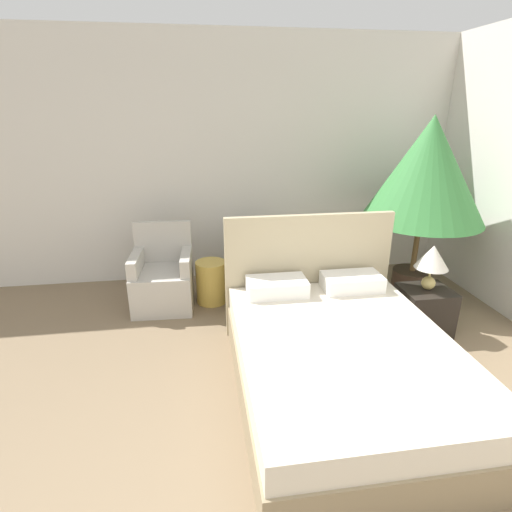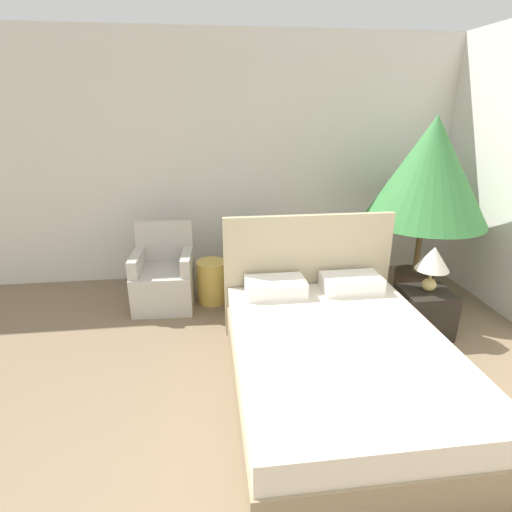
{
  "view_description": "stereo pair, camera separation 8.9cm",
  "coord_description": "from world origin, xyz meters",
  "px_view_note": "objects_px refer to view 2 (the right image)",
  "views": [
    {
      "loc": [
        -0.52,
        -1.23,
        2.08
      ],
      "look_at": [
        0.04,
        2.51,
        0.66
      ],
      "focal_mm": 28.0,
      "sensor_mm": 36.0,
      "label": 1
    },
    {
      "loc": [
        -0.43,
        -1.24,
        2.08
      ],
      "look_at": [
        0.04,
        2.51,
        0.66
      ],
      "focal_mm": 28.0,
      "sensor_mm": 36.0,
      "label": 2
    }
  ],
  "objects_px": {
    "armchair_near_window_left": "(164,281)",
    "nightstand": "(424,312)",
    "table_lamp": "(433,261)",
    "armchair_near_window_right": "(259,276)",
    "potted_palm": "(429,174)",
    "side_table": "(212,281)",
    "bed": "(336,360)"
  },
  "relations": [
    {
      "from": "nightstand",
      "to": "side_table",
      "type": "bearing_deg",
      "value": 154.56
    },
    {
      "from": "bed",
      "to": "armchair_near_window_left",
      "type": "relative_size",
      "value": 2.31
    },
    {
      "from": "potted_palm",
      "to": "side_table",
      "type": "bearing_deg",
      "value": 175.73
    },
    {
      "from": "table_lamp",
      "to": "armchair_near_window_left",
      "type": "bearing_deg",
      "value": 159.97
    },
    {
      "from": "armchair_near_window_right",
      "to": "side_table",
      "type": "xyz_separation_m",
      "value": [
        -0.53,
        0.03,
        -0.05
      ]
    },
    {
      "from": "bed",
      "to": "armchair_near_window_right",
      "type": "distance_m",
      "value": 1.69
    },
    {
      "from": "armchair_near_window_left",
      "to": "table_lamp",
      "type": "distance_m",
      "value": 2.74
    },
    {
      "from": "side_table",
      "to": "bed",
      "type": "bearing_deg",
      "value": -61.62
    },
    {
      "from": "bed",
      "to": "potted_palm",
      "type": "xyz_separation_m",
      "value": [
        1.4,
        1.5,
        1.14
      ]
    },
    {
      "from": "table_lamp",
      "to": "side_table",
      "type": "bearing_deg",
      "value": 154.75
    },
    {
      "from": "side_table",
      "to": "potted_palm",
      "type": "bearing_deg",
      "value": -4.27
    },
    {
      "from": "armchair_near_window_right",
      "to": "bed",
      "type": "bearing_deg",
      "value": -73.93
    },
    {
      "from": "armchair_near_window_left",
      "to": "side_table",
      "type": "bearing_deg",
      "value": 5.31
    },
    {
      "from": "armchair_near_window_right",
      "to": "potted_palm",
      "type": "xyz_separation_m",
      "value": [
        1.78,
        -0.15,
        1.13
      ]
    },
    {
      "from": "side_table",
      "to": "armchair_near_window_right",
      "type": "bearing_deg",
      "value": -2.75
    },
    {
      "from": "armchair_near_window_right",
      "to": "side_table",
      "type": "distance_m",
      "value": 0.53
    },
    {
      "from": "bed",
      "to": "nightstand",
      "type": "height_order",
      "value": "bed"
    },
    {
      "from": "table_lamp",
      "to": "armchair_near_window_right",
      "type": "bearing_deg",
      "value": 148.15
    },
    {
      "from": "armchair_near_window_right",
      "to": "table_lamp",
      "type": "distance_m",
      "value": 1.82
    },
    {
      "from": "armchair_near_window_right",
      "to": "potted_palm",
      "type": "relative_size",
      "value": 0.45
    },
    {
      "from": "armchair_near_window_right",
      "to": "table_lamp",
      "type": "xyz_separation_m",
      "value": [
        1.49,
        -0.92,
        0.47
      ]
    },
    {
      "from": "armchair_near_window_left",
      "to": "armchair_near_window_right",
      "type": "bearing_deg",
      "value": 2.55
    },
    {
      "from": "nightstand",
      "to": "bed",
      "type": "bearing_deg",
      "value": -147.11
    },
    {
      "from": "armchair_near_window_right",
      "to": "potted_palm",
      "type": "bearing_deg",
      "value": -1.56
    },
    {
      "from": "armchair_near_window_right",
      "to": "table_lamp",
      "type": "bearing_deg",
      "value": -28.69
    },
    {
      "from": "potted_palm",
      "to": "armchair_near_window_right",
      "type": "bearing_deg",
      "value": 175.29
    },
    {
      "from": "armchair_near_window_left",
      "to": "nightstand",
      "type": "xyz_separation_m",
      "value": [
        2.53,
        -0.93,
        -0.06
      ]
    },
    {
      "from": "nightstand",
      "to": "table_lamp",
      "type": "xyz_separation_m",
      "value": [
        0.0,
        0.01,
        0.53
      ]
    },
    {
      "from": "armchair_near_window_left",
      "to": "nightstand",
      "type": "distance_m",
      "value": 2.7
    },
    {
      "from": "bed",
      "to": "table_lamp",
      "type": "relative_size",
      "value": 4.74
    },
    {
      "from": "armchair_near_window_right",
      "to": "nightstand",
      "type": "relative_size",
      "value": 1.95
    },
    {
      "from": "armchair_near_window_left",
      "to": "armchair_near_window_right",
      "type": "height_order",
      "value": "same"
    }
  ]
}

